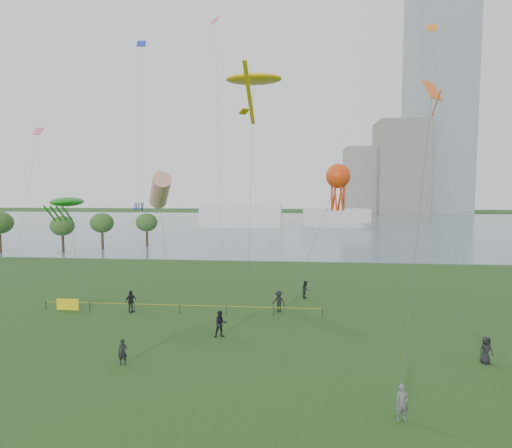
# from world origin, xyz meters

# --- Properties ---
(ground_plane) EXTENTS (400.00, 400.00, 0.00)m
(ground_plane) POSITION_xyz_m (0.00, 0.00, 0.00)
(ground_plane) COLOR #173611
(lake) EXTENTS (400.00, 120.00, 0.08)m
(lake) POSITION_xyz_m (0.00, 100.00, 0.02)
(lake) COLOR slate
(lake) RESTS_ON ground_plane
(tower) EXTENTS (24.00, 24.00, 120.00)m
(tower) POSITION_xyz_m (62.00, 168.00, 60.00)
(tower) COLOR slate
(tower) RESTS_ON ground_plane
(building_mid) EXTENTS (20.00, 20.00, 38.00)m
(building_mid) POSITION_xyz_m (46.00, 162.00, 19.00)
(building_mid) COLOR slate
(building_mid) RESTS_ON ground_plane
(building_low) EXTENTS (16.00, 18.00, 28.00)m
(building_low) POSITION_xyz_m (32.00, 168.00, 14.00)
(building_low) COLOR gray
(building_low) RESTS_ON ground_plane
(pavilion_left) EXTENTS (22.00, 8.00, 6.00)m
(pavilion_left) POSITION_xyz_m (-12.00, 95.00, 3.00)
(pavilion_left) COLOR silver
(pavilion_left) RESTS_ON ground_plane
(pavilion_right) EXTENTS (18.00, 7.00, 5.00)m
(pavilion_right) POSITION_xyz_m (14.00, 98.00, 2.50)
(pavilion_right) COLOR silver
(pavilion_right) RESTS_ON ground_plane
(trees) EXTENTS (25.69, 13.69, 6.86)m
(trees) POSITION_xyz_m (-35.00, 48.05, 4.63)
(trees) COLOR #342717
(trees) RESTS_ON ground_plane
(fence) EXTENTS (24.07, 0.07, 1.05)m
(fence) POSITION_xyz_m (-12.95, 13.33, 0.55)
(fence) COLOR black
(fence) RESTS_ON ground_plane
(kite_flyer) EXTENTS (0.69, 0.52, 1.70)m
(kite_flyer) POSITION_xyz_m (7.88, -2.15, 0.85)
(kite_flyer) COLOR #595B61
(kite_flyer) RESTS_ON ground_plane
(spectator_a) EXTENTS (1.13, 1.02, 1.91)m
(spectator_a) POSITION_xyz_m (-2.36, 8.00, 0.96)
(spectator_a) COLOR black
(spectator_a) RESTS_ON ground_plane
(spectator_b) EXTENTS (1.35, 1.11, 1.82)m
(spectator_b) POSITION_xyz_m (1.54, 14.71, 0.91)
(spectator_b) COLOR black
(spectator_b) RESTS_ON ground_plane
(spectator_c) EXTENTS (1.01, 1.19, 1.90)m
(spectator_c) POSITION_xyz_m (-11.16, 13.38, 0.95)
(spectator_c) COLOR black
(spectator_c) RESTS_ON ground_plane
(spectator_d) EXTENTS (0.91, 0.70, 1.67)m
(spectator_d) POSITION_xyz_m (14.54, 4.94, 0.84)
(spectator_d) COLOR black
(spectator_d) RESTS_ON ground_plane
(spectator_f) EXTENTS (0.61, 0.44, 1.56)m
(spectator_f) POSITION_xyz_m (-7.42, 2.72, 0.78)
(spectator_f) COLOR black
(spectator_f) RESTS_ON ground_plane
(spectator_g) EXTENTS (0.77, 0.93, 1.73)m
(spectator_g) POSITION_xyz_m (3.95, 19.47, 0.86)
(spectator_g) COLOR black
(spectator_g) RESTS_ON ground_plane
(kite_stingray) EXTENTS (5.56, 10.21, 21.74)m
(kite_stingray) POSITION_xyz_m (-1.25, 21.05, 21.24)
(kite_stingray) COLOR #3F3F42
(kite_windsock) EXTENTS (4.63, 7.56, 12.34)m
(kite_windsock) POSITION_xyz_m (-10.88, 21.05, 10.41)
(kite_windsock) COLOR #3F3F42
(kite_creature) EXTENTS (4.24, 5.54, 9.83)m
(kite_creature) POSITION_xyz_m (-18.25, 16.42, 9.37)
(kite_creature) COLOR #3F3F42
(kite_octopus) EXTENTS (5.62, 5.67, 12.70)m
(kite_octopus) POSITION_xyz_m (6.44, 14.87, 11.58)
(kite_octopus) COLOR #3F3F42
(kite_delta) EXTENTS (4.48, 9.75, 17.36)m
(kite_delta) POSITION_xyz_m (11.16, 6.06, 15.86)
(kite_delta) COLOR #3F3F42
(small_kites) EXTENTS (41.84, 18.44, 13.86)m
(small_kites) POSITION_xyz_m (-1.30, 19.26, 23.81)
(small_kites) COLOR #1933B2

